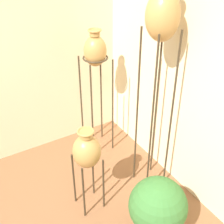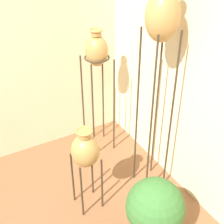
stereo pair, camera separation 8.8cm
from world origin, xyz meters
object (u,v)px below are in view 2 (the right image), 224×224
Objects in this scene: vase_stand_tall at (162,23)px; potted_plant at (155,210)px; vase_stand_medium at (97,55)px; vase_stand_short at (85,151)px.

potted_plant is at bearing -122.36° from vase_stand_tall.
vase_stand_medium is 1.16m from vase_stand_short.
vase_stand_short is 1.41× the size of potted_plant.
vase_stand_short is at bearing 176.86° from vase_stand_tall.
vase_stand_medium is 1.79m from potted_plant.
vase_stand_tall is 3.23× the size of potted_plant.
vase_stand_tall is at bearing -77.18° from vase_stand_medium.
vase_stand_tall is 1.68m from potted_plant.
potted_plant is (-0.40, -0.64, -1.50)m from vase_stand_tall.
potted_plant is (0.36, -0.68, -0.35)m from vase_stand_short.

